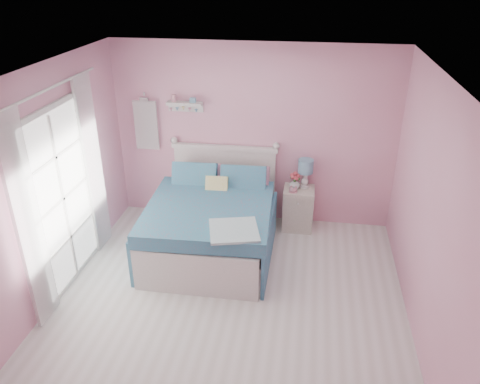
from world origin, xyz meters
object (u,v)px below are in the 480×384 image
(table_lamp, at_px, (306,168))
(vase, at_px, (295,184))
(nightstand, at_px, (298,208))
(bed, at_px, (212,224))
(teacup, at_px, (293,189))

(table_lamp, xyz_separation_m, vase, (-0.14, -0.06, -0.22))
(table_lamp, bearing_deg, nightstand, -136.24)
(bed, xyz_separation_m, vase, (1.04, 0.77, 0.31))
(vase, height_order, teacup, vase)
(nightstand, distance_m, teacup, 0.38)
(teacup, bearing_deg, table_lamp, 48.45)
(nightstand, distance_m, vase, 0.40)
(vase, bearing_deg, table_lamp, 23.42)
(vase, xyz_separation_m, teacup, (-0.01, -0.11, -0.04))
(vase, bearing_deg, bed, -143.38)
(bed, bearing_deg, teacup, 30.45)
(bed, bearing_deg, nightstand, 32.30)
(nightstand, height_order, teacup, teacup)
(teacup, bearing_deg, vase, 83.68)
(table_lamp, bearing_deg, teacup, -131.55)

